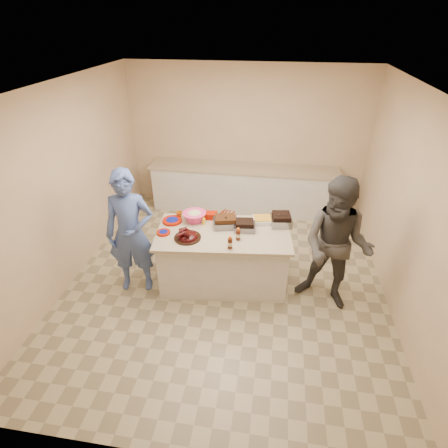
# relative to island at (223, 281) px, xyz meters

# --- Properties ---
(room) EXTENTS (4.50, 5.00, 2.70)m
(room) POSITION_rel_island_xyz_m (0.04, 0.06, 0.00)
(room) COLOR beige
(room) RESTS_ON ground
(back_counter) EXTENTS (3.60, 0.64, 0.90)m
(back_counter) POSITION_rel_island_xyz_m (0.04, 2.26, 0.45)
(back_counter) COLOR silver
(back_counter) RESTS_ON ground
(island) EXTENTS (1.90, 1.14, 0.86)m
(island) POSITION_rel_island_xyz_m (0.00, 0.00, 0.00)
(island) COLOR silver
(island) RESTS_ON ground
(rib_platter) EXTENTS (0.44, 0.44, 0.14)m
(rib_platter) POSITION_rel_island_xyz_m (-0.45, -0.22, 0.86)
(rib_platter) COLOR #3B0708
(rib_platter) RESTS_ON island
(pulled_pork_tray) EXTENTS (0.38, 0.32, 0.10)m
(pulled_pork_tray) POSITION_rel_island_xyz_m (0.00, 0.15, 0.86)
(pulled_pork_tray) COLOR #47230F
(pulled_pork_tray) RESTS_ON island
(brisket_tray) EXTENTS (0.30, 0.26, 0.08)m
(brisket_tray) POSITION_rel_island_xyz_m (0.28, 0.11, 0.86)
(brisket_tray) COLOR black
(brisket_tray) RESTS_ON island
(roasting_pan) EXTENTS (0.32, 0.32, 0.11)m
(roasting_pan) POSITION_rel_island_xyz_m (0.77, 0.32, 0.86)
(roasting_pan) COLOR gray
(roasting_pan) RESTS_ON island
(coleslaw_bowl) EXTENTS (0.37, 0.37, 0.23)m
(coleslaw_bowl) POSITION_rel_island_xyz_m (-0.45, 0.24, 0.86)
(coleslaw_bowl) COLOR #E7357B
(coleslaw_bowl) RESTS_ON island
(sausage_plate) EXTENTS (0.36, 0.36, 0.05)m
(sausage_plate) POSITION_rel_island_xyz_m (0.00, 0.38, 0.86)
(sausage_plate) COLOR silver
(sausage_plate) RESTS_ON island
(mac_cheese_dish) EXTENTS (0.34, 0.28, 0.08)m
(mac_cheese_dish) POSITION_rel_island_xyz_m (0.53, 0.35, 0.86)
(mac_cheese_dish) COLOR gold
(mac_cheese_dish) RESTS_ON island
(bbq_bottle_a) EXTENTS (0.07, 0.07, 0.18)m
(bbq_bottle_a) POSITION_rel_island_xyz_m (0.14, -0.36, 0.86)
(bbq_bottle_a) COLOR #3A160A
(bbq_bottle_a) RESTS_ON island
(bbq_bottle_b) EXTENTS (0.07, 0.07, 0.18)m
(bbq_bottle_b) POSITION_rel_island_xyz_m (0.22, -0.15, 0.86)
(bbq_bottle_b) COLOR #3A160A
(bbq_bottle_b) RESTS_ON island
(mustard_bottle) EXTENTS (0.05, 0.05, 0.12)m
(mustard_bottle) POSITION_rel_island_xyz_m (-0.30, 0.16, 0.86)
(mustard_bottle) COLOR yellow
(mustard_bottle) RESTS_ON island
(sauce_bowl) EXTENTS (0.15, 0.06, 0.15)m
(sauce_bowl) POSITION_rel_island_xyz_m (-0.02, 0.15, 0.86)
(sauce_bowl) COLOR silver
(sauce_bowl) RESTS_ON island
(plate_stack_large) EXTENTS (0.30, 0.30, 0.03)m
(plate_stack_large) POSITION_rel_island_xyz_m (-0.76, 0.16, 0.86)
(plate_stack_large) COLOR #941000
(plate_stack_large) RESTS_ON island
(plate_stack_small) EXTENTS (0.20, 0.20, 0.03)m
(plate_stack_small) POSITION_rel_island_xyz_m (-0.80, -0.15, 0.86)
(plate_stack_small) COLOR #941000
(plate_stack_small) RESTS_ON island
(plastic_cup) EXTENTS (0.10, 0.10, 0.09)m
(plastic_cup) POSITION_rel_island_xyz_m (-0.70, 0.31, 0.86)
(plastic_cup) COLOR #AF5509
(plastic_cup) RESTS_ON island
(basket_stack) EXTENTS (0.19, 0.15, 0.09)m
(basket_stack) POSITION_rel_island_xyz_m (-0.24, 0.34, 0.86)
(basket_stack) COLOR #941000
(basket_stack) RESTS_ON island
(guest_blue) EXTENTS (0.96, 1.88, 0.43)m
(guest_blue) POSITION_rel_island_xyz_m (-1.21, -0.27, 0.00)
(guest_blue) COLOR #4660A6
(guest_blue) RESTS_ON ground
(guest_gray) EXTENTS (1.49, 2.02, 0.69)m
(guest_gray) POSITION_rel_island_xyz_m (1.45, -0.20, 0.00)
(guest_gray) COLOR #45413D
(guest_gray) RESTS_ON ground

